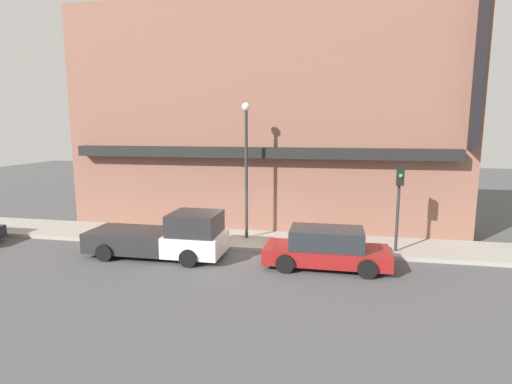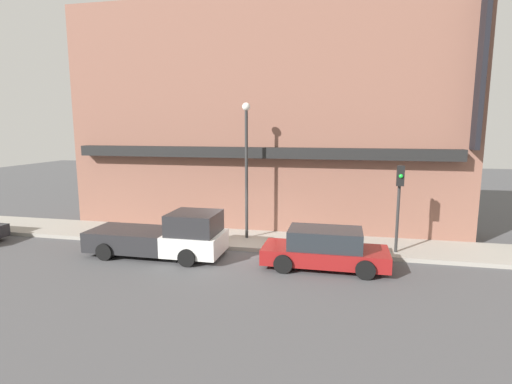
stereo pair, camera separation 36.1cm
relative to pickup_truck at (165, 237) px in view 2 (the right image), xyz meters
The scene contains 8 objects.
ground_plane 3.27m from the pickup_truck, 23.46° to the left, with size 80.00×80.00×0.00m, color #4C4C4F.
sidewalk 4.05m from the pickup_truck, 43.24° to the left, with size 36.00×2.94×0.17m.
building 8.00m from the pickup_truck, 62.83° to the left, with size 19.80×3.80×11.29m.
pickup_truck is the anchor object (origin of this frame).
parked_car 6.40m from the pickup_truck, ahead, with size 4.61×2.02×1.48m.
fire_hydrant 6.79m from the pickup_truck, 16.01° to the left, with size 0.19×0.19×0.71m.
street_lamp 4.99m from the pickup_truck, 45.51° to the left, with size 0.36×0.36×6.09m.
traffic_light 9.54m from the pickup_truck, 11.81° to the left, with size 0.28×0.42×3.54m.
Camera 2 is at (4.06, -15.78, 5.18)m, focal length 28.00 mm.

